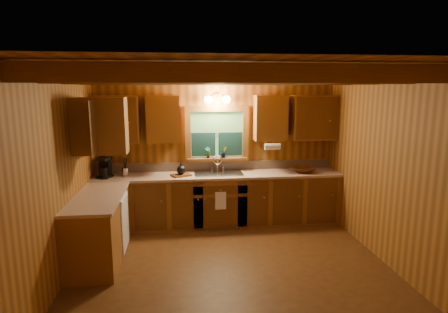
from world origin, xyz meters
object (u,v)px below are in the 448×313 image
(coffee_maker, at_px, (105,167))
(cutting_board, at_px, (181,175))
(wicker_basket, at_px, (304,170))
(sink, at_px, (219,176))

(coffee_maker, bearing_deg, cutting_board, 20.49)
(wicker_basket, bearing_deg, coffee_maker, 179.22)
(coffee_maker, height_order, wicker_basket, coffee_maker)
(coffee_maker, xyz_separation_m, cutting_board, (1.25, -0.05, -0.15))
(coffee_maker, bearing_deg, wicker_basket, 22.20)
(cutting_board, distance_m, wicker_basket, 2.13)
(sink, xyz_separation_m, wicker_basket, (1.49, -0.08, 0.09))
(sink, distance_m, wicker_basket, 1.49)
(sink, bearing_deg, coffee_maker, -179.07)
(sink, distance_m, coffee_maker, 1.90)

